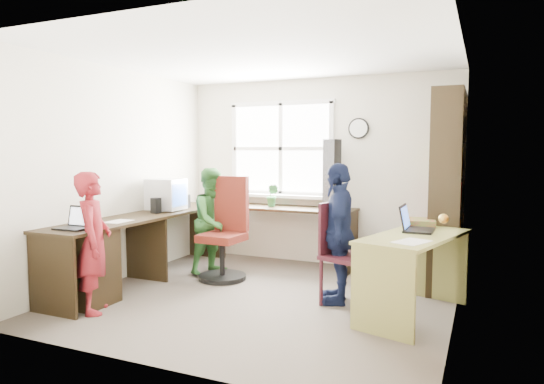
# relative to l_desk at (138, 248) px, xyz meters

# --- Properties ---
(room) EXTENTS (3.64, 3.44, 2.44)m
(room) POSITION_rel_l_desk_xyz_m (1.32, 0.38, 0.76)
(room) COLOR #4A423A
(room) RESTS_ON ground
(l_desk) EXTENTS (2.38, 2.95, 0.75)m
(l_desk) POSITION_rel_l_desk_xyz_m (0.00, 0.00, 0.00)
(l_desk) COLOR black
(l_desk) RESTS_ON ground
(right_desk) EXTENTS (0.91, 1.39, 0.74)m
(right_desk) POSITION_rel_l_desk_xyz_m (2.77, 0.35, 0.08)
(right_desk) COLOR olive
(right_desk) RESTS_ON ground
(bookshelf) EXTENTS (0.30, 1.02, 2.10)m
(bookshelf) POSITION_rel_l_desk_xyz_m (2.96, 1.47, 0.55)
(bookshelf) COLOR black
(bookshelf) RESTS_ON ground
(swivel_chair) EXTENTS (0.57, 0.57, 1.17)m
(swivel_chair) POSITION_rel_l_desk_xyz_m (0.60, 0.82, 0.05)
(swivel_chair) COLOR black
(swivel_chair) RESTS_ON ground
(wooden_chair) EXTENTS (0.54, 0.54, 0.98)m
(wooden_chair) POSITION_rel_l_desk_xyz_m (2.08, 0.44, 0.08)
(wooden_chair) COLOR #3D141D
(wooden_chair) RESTS_ON ground
(crt_monitor) EXTENTS (0.40, 0.36, 0.38)m
(crt_monitor) POSITION_rel_l_desk_xyz_m (-0.21, 0.80, 0.49)
(crt_monitor) COLOR silver
(crt_monitor) RESTS_ON l_desk
(laptop_left) EXTENTS (0.31, 0.26, 0.21)m
(laptop_left) POSITION_rel_l_desk_xyz_m (-0.17, -0.66, 0.34)
(laptop_left) COLOR black
(laptop_left) RESTS_ON l_desk
(laptop_right) EXTENTS (0.29, 0.35, 0.24)m
(laptop_right) POSITION_rel_l_desk_xyz_m (2.72, 0.56, 0.34)
(laptop_right) COLOR black
(laptop_right) RESTS_ON right_desk
(speaker_a) EXTENTS (0.10, 0.10, 0.18)m
(speaker_a) POSITION_rel_l_desk_xyz_m (-0.17, 0.54, 0.38)
(speaker_a) COLOR black
(speaker_a) RESTS_ON l_desk
(speaker_b) EXTENTS (0.09, 0.09, 0.17)m
(speaker_b) POSITION_rel_l_desk_xyz_m (-0.14, 1.12, 0.38)
(speaker_b) COLOR black
(speaker_b) RESTS_ON l_desk
(cd_tower) EXTENTS (0.21, 0.20, 0.86)m
(cd_tower) POSITION_rel_l_desk_xyz_m (1.58, 1.77, 0.73)
(cd_tower) COLOR black
(cd_tower) RESTS_ON l_desk
(game_box) EXTENTS (0.36, 0.36, 0.06)m
(game_box) POSITION_rel_l_desk_xyz_m (2.73, 0.93, 0.31)
(game_box) COLOR #B5162A
(game_box) RESTS_ON right_desk
(paper_a) EXTENTS (0.20, 0.28, 0.00)m
(paper_a) POSITION_rel_l_desk_xyz_m (-0.11, -0.15, 0.30)
(paper_a) COLOR beige
(paper_a) RESTS_ON l_desk
(paper_b) EXTENTS (0.32, 0.37, 0.00)m
(paper_b) POSITION_rel_l_desk_xyz_m (2.79, -0.00, 0.28)
(paper_b) COLOR beige
(paper_b) RESTS_ON right_desk
(potted_plant) EXTENTS (0.18, 0.15, 0.29)m
(potted_plant) POSITION_rel_l_desk_xyz_m (0.81, 1.67, 0.44)
(potted_plant) COLOR #337F42
(potted_plant) RESTS_ON l_desk
(person_red) EXTENTS (0.52, 0.56, 1.29)m
(person_red) POSITION_rel_l_desk_xyz_m (0.07, -0.70, 0.19)
(person_red) COLOR maroon
(person_red) RESTS_ON ground
(person_green) EXTENTS (0.65, 0.74, 1.27)m
(person_green) POSITION_rel_l_desk_xyz_m (0.35, 0.97, 0.18)
(person_green) COLOR #2E6829
(person_green) RESTS_ON ground
(person_navy) EXTENTS (0.52, 0.85, 1.36)m
(person_navy) POSITION_rel_l_desk_xyz_m (2.04, 0.47, 0.22)
(person_navy) COLOR #121A3A
(person_navy) RESTS_ON ground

